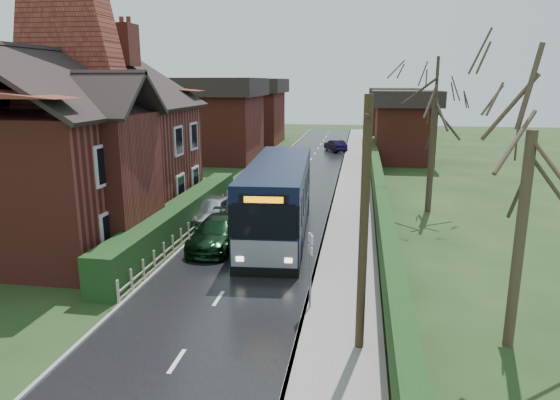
% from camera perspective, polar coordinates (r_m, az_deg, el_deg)
% --- Properties ---
extents(ground, '(140.00, 140.00, 0.00)m').
position_cam_1_polar(ground, '(19.38, -5.40, -8.76)').
color(ground, '#314B20').
rests_on(ground, ground).
extents(road, '(6.00, 100.00, 0.02)m').
position_cam_1_polar(road, '(28.68, -0.41, -1.31)').
color(road, black).
rests_on(road, ground).
extents(pavement, '(2.50, 100.00, 0.14)m').
position_cam_1_polar(pavement, '(28.29, 8.11, -1.53)').
color(pavement, slate).
rests_on(pavement, ground).
extents(kerb_right, '(0.12, 100.00, 0.14)m').
position_cam_1_polar(kerb_right, '(28.33, 5.68, -1.43)').
color(kerb_right, gray).
rests_on(kerb_right, ground).
extents(kerb_left, '(0.12, 100.00, 0.10)m').
position_cam_1_polar(kerb_left, '(29.32, -6.30, -0.98)').
color(kerb_left, gray).
rests_on(kerb_left, ground).
extents(front_hedge, '(1.20, 16.00, 1.60)m').
position_cam_1_polar(front_hedge, '(24.79, -11.30, -2.05)').
color(front_hedge, black).
rests_on(front_hedge, ground).
extents(picket_fence, '(0.10, 16.00, 0.90)m').
position_cam_1_polar(picket_fence, '(24.64, -9.63, -2.92)').
color(picket_fence, gray).
rests_on(picket_fence, ground).
extents(right_wall_hedge, '(0.60, 50.00, 1.80)m').
position_cam_1_polar(right_wall_hedge, '(28.09, 11.33, 0.23)').
color(right_wall_hedge, maroon).
rests_on(right_wall_hedge, ground).
extents(brick_house, '(9.30, 14.60, 10.30)m').
position_cam_1_polar(brick_house, '(26.01, -21.93, 6.00)').
color(brick_house, maroon).
rests_on(brick_house, ground).
extents(bus, '(3.45, 11.82, 3.54)m').
position_cam_1_polar(bus, '(24.19, -0.17, 0.17)').
color(bus, black).
rests_on(bus, ground).
extents(car_silver, '(2.04, 4.43, 1.47)m').
position_cam_1_polar(car_silver, '(26.16, -7.63, -1.24)').
color(car_silver, silver).
rests_on(car_silver, ground).
extents(car_green, '(1.91, 4.62, 1.34)m').
position_cam_1_polar(car_green, '(22.68, -7.20, -3.69)').
color(car_green, black).
rests_on(car_green, ground).
extents(car_distant, '(2.74, 3.91, 1.22)m').
position_cam_1_polar(car_distant, '(53.92, 6.35, 6.21)').
color(car_distant, black).
rests_on(car_distant, ground).
extents(bus_stop_sign, '(0.19, 0.39, 2.66)m').
position_cam_1_polar(bus_stop_sign, '(15.99, 3.51, -6.90)').
color(bus_stop_sign, slate).
rests_on(bus_stop_sign, ground).
extents(telegraph_pole, '(0.24, 0.90, 7.00)m').
position_cam_1_polar(telegraph_pole, '(13.26, 9.55, -3.23)').
color(telegraph_pole, black).
rests_on(telegraph_pole, ground).
extents(tree_right_near, '(4.03, 4.03, 8.70)m').
position_cam_1_polar(tree_right_near, '(14.41, 27.08, 8.79)').
color(tree_right_near, '#3D3124').
rests_on(tree_right_near, ground).
extents(tree_right_far, '(4.70, 4.70, 9.08)m').
position_cam_1_polar(tree_right_far, '(29.04, 17.41, 11.81)').
color(tree_right_far, '#31271D').
rests_on(tree_right_far, ground).
extents(tree_house_side, '(3.96, 3.96, 9.00)m').
position_cam_1_polar(tree_house_side, '(32.91, -25.11, 11.19)').
color(tree_house_side, '#31241D').
rests_on(tree_house_side, ground).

